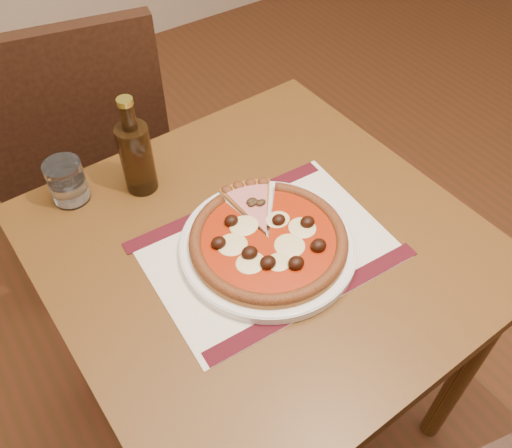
{
  "coord_description": "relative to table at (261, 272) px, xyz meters",
  "views": [
    {
      "loc": [
        -1.23,
        0.32,
        1.56
      ],
      "look_at": [
        -0.84,
        0.9,
        0.78
      ],
      "focal_mm": 38.0,
      "sensor_mm": 36.0,
      "label": 1
    }
  ],
  "objects": [
    {
      "name": "table",
      "position": [
        0.0,
        0.0,
        0.0
      ],
      "size": [
        0.83,
        0.83,
        0.75
      ],
      "rotation": [
        0.0,
        0.0,
        0.04
      ],
      "color": "brown",
      "rests_on": "ground"
    },
    {
      "name": "chair_far",
      "position": [
        -0.14,
        0.7,
        -0.09
      ],
      "size": [
        0.54,
        0.54,
        0.98
      ],
      "rotation": [
        0.0,
        0.0,
        2.94
      ],
      "color": "black",
      "rests_on": "ground"
    },
    {
      "name": "placemat",
      "position": [
        -0.0,
        -0.03,
        0.1
      ],
      "size": [
        0.46,
        0.34,
        0.0
      ],
      "primitive_type": "cube",
      "rotation": [
        0.0,
        0.0,
        -0.04
      ],
      "color": "silver",
      "rests_on": "table"
    },
    {
      "name": "plate",
      "position": [
        -0.0,
        -0.03,
        0.11
      ],
      "size": [
        0.34,
        0.34,
        0.02
      ],
      "primitive_type": "cylinder",
      "color": "white",
      "rests_on": "placemat"
    },
    {
      "name": "pizza",
      "position": [
        -0.0,
        -0.03,
        0.13
      ],
      "size": [
        0.3,
        0.3,
        0.04
      ],
      "color": "#A86528",
      "rests_on": "plate"
    },
    {
      "name": "ham_slice",
      "position": [
        0.04,
        0.06,
        0.13
      ],
      "size": [
        0.11,
        0.15,
        0.02
      ],
      "rotation": [
        0.0,
        0.0,
        1.29
      ],
      "color": "#A86528",
      "rests_on": "plate"
    },
    {
      "name": "water_glass",
      "position": [
        -0.26,
        0.32,
        0.15
      ],
      "size": [
        0.08,
        0.08,
        0.09
      ],
      "primitive_type": "cylinder",
      "rotation": [
        0.0,
        0.0,
        -0.03
      ],
      "color": "white",
      "rests_on": "table"
    },
    {
      "name": "bottle",
      "position": [
        -0.13,
        0.27,
        0.19
      ],
      "size": [
        0.07,
        0.07,
        0.22
      ],
      "color": "#301E0C",
      "rests_on": "table"
    }
  ]
}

